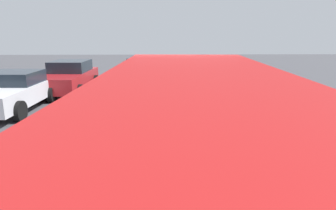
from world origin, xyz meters
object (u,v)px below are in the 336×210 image
at_px(parked_van_near_left, 195,162).
at_px(parked_sedan_near_right, 11,91).
at_px(parked_sedan_behind_left, 145,70).
at_px(art_car_decorated, 180,113).
at_px(parked_sedan_behind_right, 69,77).

xyz_separation_m(parked_van_near_left, parked_sedan_near_right, (7.28, 5.64, -0.60)).
distance_m(parked_sedan_near_right, parked_sedan_behind_left, 7.09).
xyz_separation_m(art_car_decorated, parked_sedan_behind_right, (6.35, 4.69, 0.01)).
bearing_deg(art_car_decorated, parked_sedan_behind_right, -132.02).
height_order(art_car_decorated, parked_sedan_behind_left, art_car_decorated).
bearing_deg(parked_sedan_behind_right, parked_sedan_behind_left, 125.00).
height_order(parked_sedan_near_right, parked_sedan_behind_right, parked_sedan_behind_right).
relative_size(art_car_decorated, parked_sedan_behind_left, 1.07).
bearing_deg(parked_sedan_behind_left, parked_sedan_near_right, 141.98).
bearing_deg(parked_van_near_left, parked_sedan_near_right, 40.42).
relative_size(parked_sedan_near_right, parked_sedan_behind_left, 0.93).
distance_m(parked_van_near_left, parked_sedan_behind_right, 11.57).
bearing_deg(parked_van_near_left, parked_sedan_behind_right, 26.04).
distance_m(parked_sedan_behind_left, parked_sedan_behind_right, 4.03).
xyz_separation_m(parked_sedan_behind_left, parked_sedan_behind_right, (-2.21, 3.37, -0.04)).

